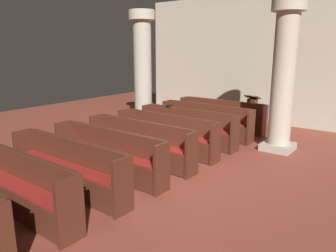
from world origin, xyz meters
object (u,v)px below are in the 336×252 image
hymn_book (170,105)px  pew_row_5 (108,152)px  pillar_far_side (143,69)px  pew_row_0 (221,114)px  lectern (252,113)px  pew_row_2 (187,125)px  pillar_aisle_side (284,75)px  pew_row_1 (206,119)px  pew_row_3 (166,133)px  pew_row_7 (15,182)px  pew_row_6 (67,165)px  pew_row_4 (140,141)px

hymn_book → pew_row_5: bearing=-76.5°
pillar_far_side → pew_row_0: bearing=31.4°
lectern → hymn_book: 3.23m
pew_row_2 → pillar_aisle_side: 2.86m
pew_row_2 → pillar_aisle_side: (2.27, 0.93, 1.46)m
pew_row_1 → hymn_book: size_ratio=14.59×
pew_row_1 → pew_row_3: same height
pew_row_7 → pillar_far_side: 6.25m
pew_row_0 → pew_row_7: same height
pew_row_1 → pew_row_7: same height
pillar_far_side → pew_row_7: bearing=-68.5°
pew_row_1 → pew_row_7: (0.00, -6.01, 0.00)m
pillar_aisle_side → hymn_book: bearing=-166.4°
pew_row_2 → pew_row_5: 3.00m
pillar_far_side → pew_row_5: bearing=-58.7°
pew_row_3 → pew_row_6: same height
pew_row_2 → pillar_far_side: bearing=163.8°
pew_row_2 → hymn_book: bearing=166.0°
pew_row_4 → pew_row_6: 2.00m
pew_row_2 → pillar_far_side: pillar_far_side is taller
pew_row_4 → pew_row_1: bearing=90.0°
pew_row_6 → pillar_far_side: (-2.22, 4.65, 1.46)m
pew_row_0 → pew_row_5: 5.01m
pew_row_2 → pew_row_3: same height
lectern → pew_row_2: bearing=-101.1°
pew_row_4 → hymn_book: hymn_book is taller
pew_row_4 → pew_row_5: bearing=-90.0°
pew_row_5 → pew_row_6: 1.00m
pew_row_0 → pew_row_6: same height
pew_row_7 → hymn_book: 5.28m
pew_row_1 → pew_row_7: 6.01m
pew_row_1 → pew_row_3: bearing=-90.0°
pew_row_4 → pew_row_5: (0.00, -1.00, 0.00)m
pew_row_0 → hymn_book: hymn_book is taller
pew_row_0 → pew_row_4: 4.01m
pew_row_1 → pew_row_5: (0.00, -4.01, 0.00)m
pew_row_4 → pillar_far_side: size_ratio=0.79×
pillar_aisle_side → pew_row_6: bearing=-114.7°
pew_row_2 → pillar_far_side: 2.74m
pew_row_7 → pillar_far_side: bearing=111.5°
pew_row_4 → pew_row_0: bearing=90.0°
pew_row_1 → pillar_far_side: pillar_far_side is taller
pew_row_0 → pew_row_1: 1.00m
pew_row_1 → pew_row_6: 5.01m
pillar_aisle_side → lectern: (-1.67, 2.13, -1.52)m
pew_row_3 → pillar_aisle_side: size_ratio=0.79×
pew_row_2 → pew_row_5: same height
pew_row_3 → pew_row_6: (0.00, -3.00, 0.00)m
pew_row_1 → pew_row_2: size_ratio=1.00×
pew_row_0 → pew_row_7: bearing=-90.0°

